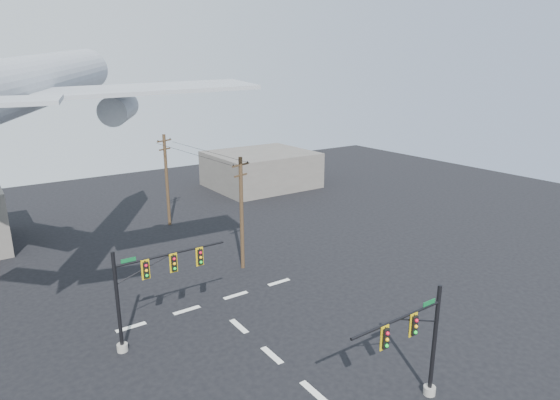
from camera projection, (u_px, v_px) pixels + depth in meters
ground at (313, 392)px, 24.99m from camera, size 120.00×120.00×0.00m
lane_markings at (260, 345)px, 29.21m from camera, size 14.00×21.20×0.01m
signal_mast_near at (419, 346)px, 23.15m from camera, size 6.22×0.70×6.32m
signal_mast_far at (148, 288)px, 28.53m from camera, size 7.43×0.72×6.51m
utility_pole_a at (242, 212)px, 39.17m from camera, size 1.88×0.74×9.72m
utility_pole_b at (167, 179)px, 50.32m from camera, size 1.89×0.97×9.99m
power_lines at (197, 152)px, 43.67m from camera, size 2.60×14.68×0.03m
airliner at (36, 83)px, 29.55m from camera, size 24.86×27.27×7.84m
building_right at (261, 169)px, 68.02m from camera, size 14.00×12.00×5.00m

